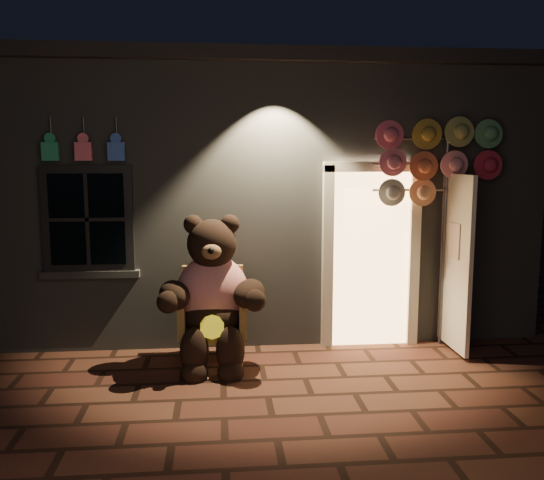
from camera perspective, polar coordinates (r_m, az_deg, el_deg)
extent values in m
plane|color=#573021|center=(5.61, -0.39, -15.28)|extent=(60.00, 60.00, 0.00)
cube|color=slate|center=(9.16, -2.60, 4.49)|extent=(7.00, 5.00, 3.30)
cube|color=black|center=(9.21, -2.67, 15.29)|extent=(7.30, 5.30, 0.16)
cube|color=black|center=(6.78, -17.74, 1.99)|extent=(1.00, 0.10, 1.20)
cube|color=black|center=(6.75, -17.80, 1.96)|extent=(0.82, 0.06, 1.02)
cube|color=slate|center=(6.87, -17.52, -3.24)|extent=(1.10, 0.14, 0.08)
cube|color=#FBBC71|center=(6.95, 9.68, -1.76)|extent=(0.92, 0.10, 2.10)
cube|color=beige|center=(6.80, 5.53, -1.90)|extent=(0.12, 0.12, 2.20)
cube|color=beige|center=(7.07, 13.84, -1.72)|extent=(0.12, 0.12, 2.20)
cube|color=beige|center=(6.81, 9.98, 7.17)|extent=(1.16, 0.12, 0.12)
cube|color=beige|center=(6.89, 17.75, -2.12)|extent=(0.05, 0.80, 2.00)
cube|color=#2A9A67|center=(6.76, -21.10, 8.19)|extent=(0.18, 0.07, 0.20)
cylinder|color=#59595E|center=(6.82, -21.07, 10.29)|extent=(0.02, 0.02, 0.25)
cube|color=#EF6278|center=(6.67, -18.17, 8.33)|extent=(0.18, 0.07, 0.20)
cylinder|color=#59595E|center=(6.74, -18.15, 10.46)|extent=(0.02, 0.02, 0.25)
cube|color=blue|center=(6.60, -15.18, 8.46)|extent=(0.18, 0.07, 0.20)
cylinder|color=#59595E|center=(6.67, -15.17, 10.60)|extent=(0.02, 0.02, 0.25)
cube|color=olive|center=(6.36, -5.87, -9.03)|extent=(0.69, 0.64, 0.10)
cube|color=olive|center=(6.55, -5.86, -5.44)|extent=(0.68, 0.09, 0.68)
cube|color=olive|center=(6.30, -8.83, -7.41)|extent=(0.08, 0.58, 0.39)
cube|color=olive|center=(6.29, -2.96, -7.36)|extent=(0.08, 0.58, 0.39)
cylinder|color=olive|center=(6.18, -8.65, -11.59)|extent=(0.05, 0.05, 0.31)
cylinder|color=olive|center=(6.16, -3.13, -11.55)|extent=(0.05, 0.05, 0.31)
cylinder|color=olive|center=(6.69, -8.33, -10.02)|extent=(0.05, 0.05, 0.31)
cylinder|color=olive|center=(6.68, -3.27, -9.98)|extent=(0.05, 0.05, 0.31)
ellipsoid|color=red|center=(6.31, -5.91, -5.14)|extent=(0.79, 0.63, 0.82)
ellipsoid|color=black|center=(6.28, -5.89, -7.47)|extent=(0.65, 0.55, 0.39)
sphere|color=black|center=(6.15, -5.99, -0.37)|extent=(0.53, 0.53, 0.53)
sphere|color=black|center=(6.17, -7.83, 1.55)|extent=(0.21, 0.21, 0.21)
sphere|color=black|center=(6.16, -4.20, 1.59)|extent=(0.21, 0.21, 0.21)
ellipsoid|color=brown|center=(5.92, -6.04, -1.16)|extent=(0.21, 0.15, 0.17)
ellipsoid|color=black|center=(6.08, -9.66, -5.40)|extent=(0.46, 0.60, 0.30)
ellipsoid|color=black|center=(6.06, -2.26, -5.33)|extent=(0.47, 0.61, 0.30)
ellipsoid|color=black|center=(6.04, -7.69, -10.88)|extent=(0.30, 0.30, 0.51)
ellipsoid|color=black|center=(6.03, -4.15, -10.85)|extent=(0.30, 0.30, 0.51)
sphere|color=black|center=(6.05, -7.69, -12.94)|extent=(0.28, 0.28, 0.28)
sphere|color=black|center=(6.04, -4.12, -12.92)|extent=(0.28, 0.28, 0.28)
cylinder|color=yellow|center=(5.96, -5.96, -8.57)|extent=(0.25, 0.10, 0.24)
cylinder|color=#59595E|center=(7.09, 16.68, 0.44)|extent=(0.04, 0.04, 2.65)
cylinder|color=#59595E|center=(6.91, 14.83, 9.69)|extent=(1.18, 0.03, 0.03)
cylinder|color=#59595E|center=(6.91, 14.74, 7.26)|extent=(1.18, 0.03, 0.03)
cylinder|color=#59595E|center=(6.92, 14.66, 4.82)|extent=(1.18, 0.03, 0.03)
cylinder|color=#CA526B|center=(6.72, 11.63, 10.26)|extent=(0.33, 0.11, 0.34)
cylinder|color=olive|center=(6.82, 14.91, 10.13)|extent=(0.33, 0.11, 0.34)
cylinder|color=#90914E|center=(6.94, 18.08, 9.96)|extent=(0.33, 0.11, 0.34)
cylinder|color=#559261|center=(7.15, 20.81, 9.77)|extent=(0.33, 0.11, 0.34)
cylinder|color=#D2677A|center=(6.69, 11.62, 7.34)|extent=(0.33, 0.11, 0.34)
cylinder|color=#CF623E|center=(6.79, 14.89, 7.24)|extent=(0.33, 0.11, 0.34)
cylinder|color=pink|center=(6.99, 17.76, 7.15)|extent=(0.33, 0.11, 0.34)
cylinder|color=#BF263E|center=(7.12, 20.78, 7.02)|extent=(0.33, 0.11, 0.34)
cylinder|color=beige|center=(6.67, 11.61, 4.39)|extent=(0.33, 0.11, 0.34)
cylinder|color=#ECA06E|center=(6.86, 14.61, 4.39)|extent=(0.33, 0.11, 0.34)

